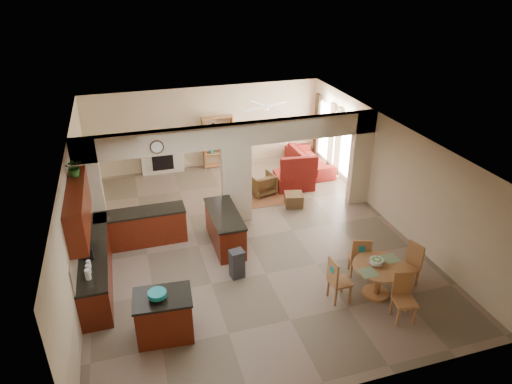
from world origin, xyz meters
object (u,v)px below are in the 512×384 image
object	(u,v)px
kitchen_island	(164,316)
sofa	(309,159)
armchair	(262,184)
dining_table	(378,275)

from	to	relation	value
kitchen_island	sofa	xyz separation A→B (m)	(5.74, 6.56, -0.12)
sofa	armchair	world-z (taller)	sofa
sofa	dining_table	bearing A→B (deg)	168.56
kitchen_island	sofa	size ratio (longest dim) A/B	0.48
armchair	sofa	bearing A→B (deg)	-159.63
sofa	armchair	bearing A→B (deg)	120.95
kitchen_island	armchair	distance (m)	6.35
kitchen_island	dining_table	size ratio (longest dim) A/B	1.03
kitchen_island	dining_table	world-z (taller)	kitchen_island
dining_table	armchair	world-z (taller)	dining_table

